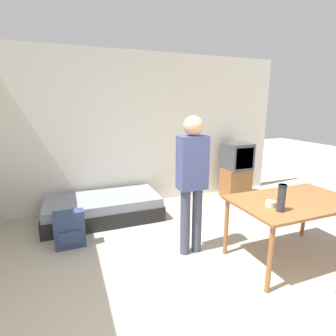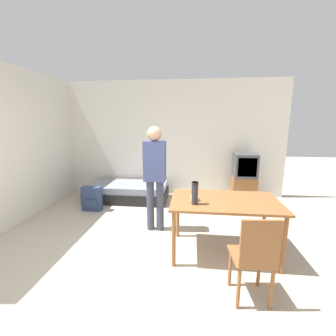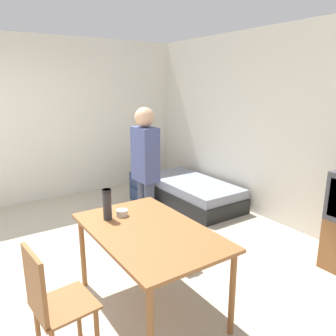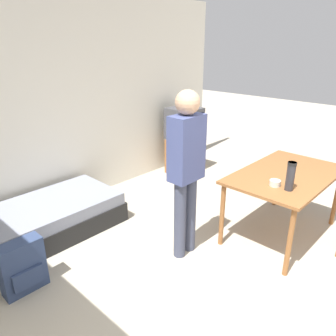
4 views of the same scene
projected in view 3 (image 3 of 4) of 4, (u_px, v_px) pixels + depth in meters
The scene contains 10 objects.
ground_plane at pixel (28, 276), 3.42m from camera, with size 20.00×20.00×0.00m, color #B2A893.
wall_back at pixel (254, 125), 4.86m from camera, with size 5.61×0.06×2.70m.
wall_left at pixel (89, 118), 5.84m from camera, with size 0.06×4.27×2.70m.
daybed at pixel (191, 192), 5.48m from camera, with size 1.81×0.87×0.38m.
dining_table at pixel (149, 238), 2.78m from camera, with size 1.40×0.86×0.75m.
wooden_chair at pixel (52, 302), 2.21m from camera, with size 0.43×0.43×0.92m.
person_standing at pixel (145, 168), 3.82m from camera, with size 0.34×0.23×1.69m.
thermos_flask at pixel (107, 203), 2.93m from camera, with size 0.08×0.08×0.28m.
mate_bowl at pixel (122, 213), 3.04m from camera, with size 0.11×0.11×0.06m.
backpack at pixel (139, 188), 5.50m from camera, with size 0.38×0.19×0.49m.
Camera 3 is at (3.33, -0.47, 1.95)m, focal length 35.00 mm.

